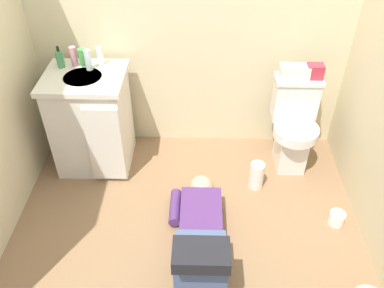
{
  "coord_description": "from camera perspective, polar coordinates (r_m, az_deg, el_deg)",
  "views": [
    {
      "loc": [
        0.08,
        -1.88,
        2.28
      ],
      "look_at": [
        0.03,
        0.37,
        0.45
      ],
      "focal_mm": 37.68,
      "sensor_mm": 36.0,
      "label": 1
    }
  ],
  "objects": [
    {
      "name": "bottle_green",
      "position": [
        3.18,
        -15.26,
        11.76
      ],
      "size": [
        0.05,
        0.05,
        0.14
      ],
      "primitive_type": "cylinder",
      "color": "#4DA54E",
      "rests_on": "vanity_cabinet"
    },
    {
      "name": "bottle_pink",
      "position": [
        3.18,
        -16.4,
        11.79
      ],
      "size": [
        0.05,
        0.05,
        0.15
      ],
      "primitive_type": "cylinder",
      "color": "pink",
      "rests_on": "vanity_cabinet"
    },
    {
      "name": "faucet",
      "position": [
        3.17,
        -14.73,
        11.43
      ],
      "size": [
        0.02,
        0.02,
        0.1
      ],
      "primitive_type": "cylinder",
      "color": "silver",
      "rests_on": "vanity_cabinet"
    },
    {
      "name": "toilet",
      "position": [
        3.32,
        14.16,
        2.58
      ],
      "size": [
        0.36,
        0.46,
        0.75
      ],
      "color": "silver",
      "rests_on": "ground_plane"
    },
    {
      "name": "toilet_paper_roll",
      "position": [
        3.11,
        19.8,
        -9.84
      ],
      "size": [
        0.11,
        0.11,
        0.1
      ],
      "primitive_type": "cylinder",
      "color": "white",
      "rests_on": "ground_plane"
    },
    {
      "name": "soap_dispenser",
      "position": [
        3.2,
        -18.19,
        11.39
      ],
      "size": [
        0.06,
        0.06,
        0.17
      ],
      "color": "#46975E",
      "rests_on": "vanity_cabinet"
    },
    {
      "name": "vanity_cabinet",
      "position": [
        3.28,
        -13.97,
        3.26
      ],
      "size": [
        0.6,
        0.53,
        0.82
      ],
      "color": "silver",
      "rests_on": "ground_plane"
    },
    {
      "name": "toiletry_bag",
      "position": [
        3.19,
        16.99,
        9.81
      ],
      "size": [
        0.12,
        0.09,
        0.11
      ],
      "primitive_type": "cube",
      "color": "#B22D3F",
      "rests_on": "toilet"
    },
    {
      "name": "wall_back",
      "position": [
        3.13,
        -0.18,
        18.93
      ],
      "size": [
        2.63,
        0.08,
        2.4
      ],
      "primitive_type": "cube",
      "color": "beige",
      "rests_on": "ground_plane"
    },
    {
      "name": "paper_towel_roll",
      "position": [
        3.18,
        9.12,
        -4.4
      ],
      "size": [
        0.11,
        0.11,
        0.23
      ],
      "primitive_type": "cylinder",
      "color": "white",
      "rests_on": "ground_plane"
    },
    {
      "name": "person_plumber",
      "position": [
        2.68,
        1.16,
        -12.78
      ],
      "size": [
        0.39,
        1.06,
        0.52
      ],
      "color": "#512D6B",
      "rests_on": "ground_plane"
    },
    {
      "name": "bottle_white",
      "position": [
        3.15,
        -12.88,
        12.02
      ],
      "size": [
        0.05,
        0.05,
        0.15
      ],
      "primitive_type": "cylinder",
      "color": "white",
      "rests_on": "vanity_cabinet"
    },
    {
      "name": "tissue_box",
      "position": [
        3.16,
        14.31,
        9.89
      ],
      "size": [
        0.22,
        0.11,
        0.1
      ],
      "primitive_type": "cube",
      "color": "silver",
      "rests_on": "toilet"
    },
    {
      "name": "bottle_clear",
      "position": [
        3.11,
        -14.47,
        11.45
      ],
      "size": [
        0.05,
        0.05,
        0.16
      ],
      "primitive_type": "cylinder",
      "color": "silver",
      "rests_on": "vanity_cabinet"
    },
    {
      "name": "ground_plane",
      "position": [
        2.97,
        -0.71,
        -11.59
      ],
      "size": [
        2.97,
        3.03,
        0.04
      ],
      "primitive_type": "cube",
      "color": "#886747"
    }
  ]
}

